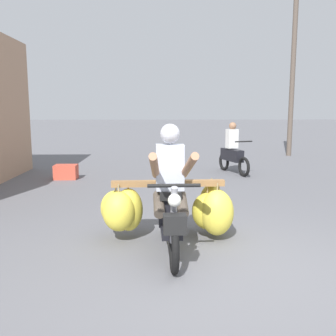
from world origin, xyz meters
TOP-DOWN VIEW (x-y plane):
  - ground_plane at (0.00, 0.00)m, footprint 120.00×120.00m
  - motorbike_main_loaded at (-0.59, 0.96)m, footprint 1.87×1.83m
  - motorbike_distant_ahead_left at (1.28, 6.42)m, footprint 0.69×1.57m
  - produce_crate at (-3.11, 5.64)m, footprint 0.56×0.40m
  - utility_pole at (4.22, 10.30)m, footprint 0.18×0.18m

SIDE VIEW (x-z plane):
  - ground_plane at x=0.00m, z-range 0.00..0.00m
  - produce_crate at x=-3.11m, z-range 0.00..0.36m
  - motorbike_main_loaded at x=-0.59m, z-range -0.30..1.28m
  - motorbike_distant_ahead_left at x=1.28m, z-range -0.13..1.27m
  - utility_pole at x=4.22m, z-range 0.00..6.52m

